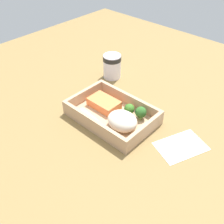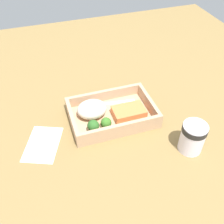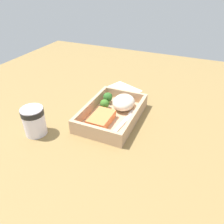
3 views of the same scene
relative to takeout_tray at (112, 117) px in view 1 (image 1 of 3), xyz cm
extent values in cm
cube|color=olive|center=(0.00, 0.00, -1.60)|extent=(160.00, 160.00, 2.00)
cube|color=tan|center=(0.00, 0.00, 0.00)|extent=(27.36, 18.23, 1.20)
cube|color=tan|center=(0.00, -8.51, 2.54)|extent=(27.36, 1.20, 3.89)
cube|color=tan|center=(0.00, 8.51, 2.54)|extent=(27.36, 1.20, 3.89)
cube|color=tan|center=(-13.08, 0.00, 2.54)|extent=(1.20, 15.83, 3.89)
cube|color=tan|center=(13.08, 0.00, 2.54)|extent=(1.20, 15.83, 3.89)
cube|color=#F47B41|center=(-5.22, 1.70, 2.00)|extent=(10.37, 6.65, 2.81)
ellipsoid|color=beige|center=(6.15, -2.06, 3.25)|extent=(9.71, 8.11, 5.31)
cylinder|color=#7D9A4F|center=(7.63, 5.11, 1.38)|extent=(1.39, 1.39, 1.55)
sphere|color=#2D6023|center=(7.63, 5.11, 3.16)|extent=(3.67, 3.67, 3.67)
cylinder|color=#82A15D|center=(3.43, 4.56, 1.12)|extent=(1.30, 1.30, 1.03)
sphere|color=#3B7124|center=(3.43, 4.56, 2.57)|extent=(3.41, 3.41, 3.41)
cube|color=silver|center=(-3.60, -5.33, 0.82)|extent=(12.44, 2.70, 0.44)
cube|color=silver|center=(4.23, -6.35, 0.82)|extent=(3.66, 2.62, 0.44)
cylinder|color=white|center=(-17.74, 19.34, 4.13)|extent=(6.93, 6.93, 9.46)
cylinder|color=black|center=(-17.74, 19.34, 7.61)|extent=(7.13, 7.13, 1.70)
cube|color=white|center=(23.28, 4.33, -0.48)|extent=(14.10, 16.62, 0.24)
camera|label=1|loc=(44.35, -48.18, 55.04)|focal=42.00mm
camera|label=2|loc=(19.37, 59.38, 59.96)|focal=42.00mm
camera|label=3|loc=(-59.79, -26.00, 44.33)|focal=35.00mm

